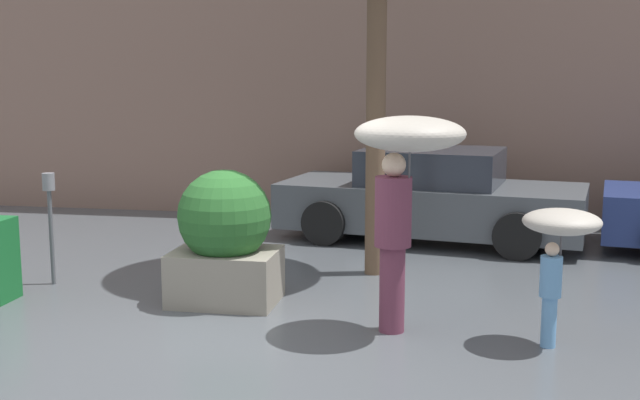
# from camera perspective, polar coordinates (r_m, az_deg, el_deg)

# --- Properties ---
(ground_plane) EXTENTS (40.00, 40.00, 0.00)m
(ground_plane) POSITION_cam_1_polar(r_m,az_deg,el_deg) (7.72, -6.53, -9.46)
(ground_plane) COLOR #51565B
(building_facade) EXTENTS (18.00, 0.30, 6.00)m
(building_facade) POSITION_cam_1_polar(r_m,az_deg,el_deg) (13.67, 1.36, 11.40)
(building_facade) COLOR #8C6B5B
(building_facade) RESTS_ON ground
(planter_box) EXTENTS (1.11, 0.99, 1.44)m
(planter_box) POSITION_cam_1_polar(r_m,az_deg,el_deg) (8.57, -6.79, -2.67)
(planter_box) COLOR gray
(planter_box) RESTS_ON ground
(person_adult) EXTENTS (1.02, 1.02, 2.06)m
(person_adult) POSITION_cam_1_polar(r_m,az_deg,el_deg) (7.39, 6.06, 2.56)
(person_adult) COLOR brown
(person_adult) RESTS_ON ground
(person_child) EXTENTS (0.69, 0.69, 1.25)m
(person_child) POSITION_cam_1_polar(r_m,az_deg,el_deg) (7.40, 16.68, -2.39)
(person_child) COLOR #669ED1
(person_child) RESTS_ON ground
(parked_car_near) EXTENTS (4.59, 2.53, 1.34)m
(parked_car_near) POSITION_cam_1_polar(r_m,az_deg,el_deg) (11.88, 7.91, 0.16)
(parked_car_near) COLOR #4C5156
(parked_car_near) RESTS_ON ground
(parking_meter) EXTENTS (0.14, 0.14, 1.31)m
(parking_meter) POSITION_cam_1_polar(r_m,az_deg,el_deg) (9.72, -18.67, -0.34)
(parking_meter) COLOR #595B60
(parking_meter) RESTS_ON ground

